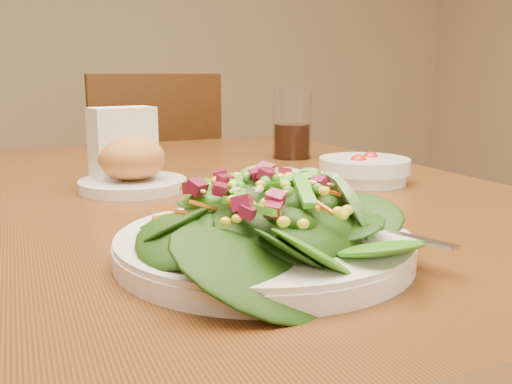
% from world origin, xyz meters
% --- Properties ---
extents(dining_table, '(0.90, 1.40, 0.75)m').
position_xyz_m(dining_table, '(0.00, 0.00, 0.65)').
color(dining_table, brown).
rests_on(dining_table, ground_plane).
extents(chair_far, '(0.46, 0.47, 0.93)m').
position_xyz_m(chair_far, '(0.08, 1.01, 0.49)').
color(chair_far, '#42210C').
rests_on(chair_far, ground_plane).
extents(salad_plate, '(0.30, 0.30, 0.09)m').
position_xyz_m(salad_plate, '(-0.07, -0.32, 0.78)').
color(salad_plate, white).
rests_on(salad_plate, dining_table).
extents(bread_plate, '(0.17, 0.17, 0.09)m').
position_xyz_m(bread_plate, '(-0.14, 0.08, 0.79)').
color(bread_plate, white).
rests_on(bread_plate, dining_table).
extents(tomato_bowl, '(0.15, 0.15, 0.05)m').
position_xyz_m(tomato_bowl, '(0.24, -0.02, 0.77)').
color(tomato_bowl, white).
rests_on(tomato_bowl, dining_table).
extents(drinking_glass, '(0.09, 0.09, 0.15)m').
position_xyz_m(drinking_glass, '(0.25, 0.29, 0.81)').
color(drinking_glass, silver).
rests_on(drinking_glass, dining_table).
extents(napkin_holder, '(0.11, 0.07, 0.13)m').
position_xyz_m(napkin_holder, '(-0.14, 0.11, 0.82)').
color(napkin_holder, white).
rests_on(napkin_holder, dining_table).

